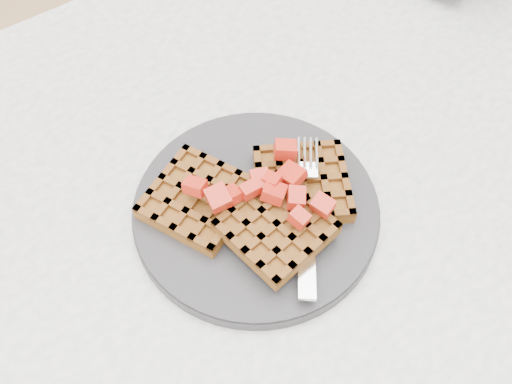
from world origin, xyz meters
The scene contains 6 objects.
ground centered at (0.00, 0.00, 0.00)m, with size 4.00×4.00×0.00m, color tan.
table centered at (0.00, 0.00, 0.64)m, with size 1.20×0.80×0.75m.
plate centered at (-0.14, -0.02, 0.76)m, with size 0.25×0.25×0.02m, color black.
waffles centered at (-0.14, -0.02, 0.78)m, with size 0.22×0.18×0.03m.
strawberry_pile centered at (-0.14, -0.02, 0.80)m, with size 0.15×0.15×0.02m, color #951108, non-canonical shape.
fork centered at (-0.11, -0.05, 0.77)m, with size 0.02×0.18×0.02m, color silver, non-canonical shape.
Camera 1 is at (-0.32, -0.26, 1.25)m, focal length 40.00 mm.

